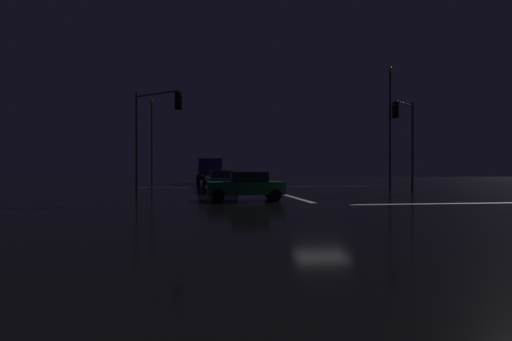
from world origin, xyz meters
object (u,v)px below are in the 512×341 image
Objects in this scene: sedan_blue at (222,181)px; sedan_white at (218,179)px; traffic_signal_nw at (153,123)px; sedan_green_crossing at (246,186)px; box_truck at (209,168)px; traffic_signal_ne at (406,130)px; sedan_red at (214,178)px; streetlamp_right_near at (390,120)px; streetlamp_left_far at (152,135)px.

sedan_white is at bearing 89.44° from sedan_blue.
sedan_blue is 7.17m from traffic_signal_nw.
traffic_signal_nw reaches higher than sedan_green_crossing.
sedan_green_crossing is at bearing -88.02° from box_truck.
traffic_signal_nw is at bearing -179.65° from traffic_signal_ne.
streetlamp_right_near is (14.26, -8.40, 5.01)m from sedan_red.
sedan_blue is 0.64× the size of traffic_signal_nw.
sedan_red is 0.46× the size of streetlamp_left_far.
sedan_white is 13.74m from sedan_green_crossing.
sedan_white is 1.00× the size of sedan_red.
traffic_signal_ne is (11.77, 4.65, 3.64)m from sedan_green_crossing.
sedan_red is 7.55m from box_truck.
sedan_white is at bearing -88.99° from box_truck.
sedan_white is at bearing -89.47° from sedan_red.
streetlamp_left_far is at bearing 109.37° from sedan_blue.
streetlamp_left_far reaches higher than box_truck.
box_truck is at bearing 91.98° from sedan_green_crossing.
sedan_blue is 20.11m from streetlamp_left_far.
sedan_green_crossing is at bearing -141.15° from streetlamp_right_near.
traffic_signal_ne reaches higher than sedan_white.
traffic_signal_ne reaches higher than sedan_red.
streetlamp_left_far reaches higher than sedan_white.
traffic_signal_ne is at bearing -49.45° from sedan_red.
traffic_signal_ne is at bearing -60.15° from box_truck.
traffic_signal_ne reaches higher than sedan_blue.
sedan_white is 1.00× the size of sedan_green_crossing.
sedan_red is 1.00× the size of sedan_green_crossing.
sedan_green_crossing is 13.17m from traffic_signal_ne.
box_truck is at bearing 132.25° from streetlamp_right_near.
traffic_signal_nw is at bearing -107.54° from sedan_red.
traffic_signal_ne is at bearing -49.46° from streetlamp_left_far.
streetlamp_right_near is 26.21m from streetlamp_left_far.
traffic_signal_nw is 22.43m from streetlamp_left_far.
streetlamp_right_near reaches higher than sedan_red.
sedan_white is at bearing 143.94° from traffic_signal_ne.
streetlamp_right_near is at bearing -37.63° from streetlamp_left_far.
sedan_white is 15.85m from traffic_signal_ne.
traffic_signal_nw is at bearing 139.95° from sedan_green_crossing.
sedan_blue is at bearing -170.16° from streetlamp_right_near.
traffic_signal_ne is 0.96× the size of traffic_signal_nw.
traffic_signal_nw is (-17.18, -0.10, 0.20)m from traffic_signal_ne.
traffic_signal_ne is at bearing -16.72° from sedan_blue.
traffic_signal_nw is 0.66× the size of streetlamp_right_near.
streetlamp_right_near is at bearing 38.85° from sedan_green_crossing.
sedan_green_crossing is 0.46× the size of streetlamp_left_far.
sedan_blue is at bearing -70.63° from streetlamp_left_far.
streetlamp_left_far is (-6.55, 13.16, 4.60)m from sedan_white.
streetlamp_right_near is (14.26, 2.47, 5.01)m from sedan_blue.
box_truck is 0.88× the size of streetlamp_left_far.
sedan_blue is at bearing -89.45° from box_truck.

